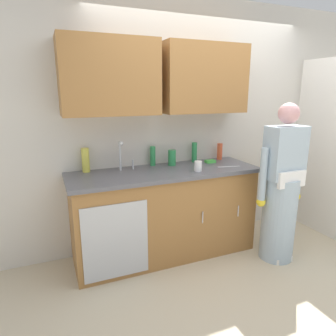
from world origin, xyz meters
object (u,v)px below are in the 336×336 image
Objects in this scene: sink at (128,175)px; cup_by_sink at (198,166)px; bottle_water_tall at (194,152)px; knife_on_counter at (229,167)px; bottle_soap at (153,156)px; bottle_cleaner_spray at (220,151)px; person_at_sink at (281,196)px; sponge at (210,161)px; bottle_water_short at (172,158)px; bottle_dish_liquid at (86,160)px.

sink is 0.70m from cup_by_sink.
bottle_water_tall is 0.44m from knife_on_counter.
knife_on_counter is (0.73, -0.37, -0.10)m from bottle_soap.
bottle_soap reaches higher than bottle_cleaner_spray.
cup_by_sink reaches higher than knife_on_counter.
person_at_sink is 0.83m from sponge.
bottle_water_short is 0.46m from sponge.
knife_on_counter is at bearing -106.43° from bottle_cleaner_spray.
knife_on_counter is at bearing 4.53° from cup_by_sink.
bottle_dish_liquid is 0.91m from bottle_water_short.
person_at_sink is 7.26× the size of bottle_water_tall.
bottle_soap is at bearing 145.12° from person_at_sink.
sponge is at bearing 123.49° from knife_on_counter.
bottle_water_tall is at bearing -179.79° from bottle_cleaner_spray.
bottle_water_tall is (-0.34, -0.00, 0.02)m from bottle_cleaner_spray.
bottle_soap is (-1.10, 0.77, 0.35)m from person_at_sink.
person_at_sink reaches higher than knife_on_counter.
bottle_water_short is (-0.30, -0.06, -0.03)m from bottle_water_tall.
sink is 0.43m from bottle_soap.
person_at_sink is 7.68× the size of bottle_soap.
bottle_water_tall is at bearing 67.96° from cup_by_sink.
cup_by_sink is at bearing -20.96° from bottle_dish_liquid.
bottle_water_short reaches higher than cup_by_sink.
bottle_water_tall is at bearing 10.39° from bottle_water_short.
bottle_water_short is 1.64× the size of cup_by_sink.
sink reaches higher than sponge.
person_at_sink is 14.73× the size of sponge.
bottle_soap reaches higher than cup_by_sink.
knife_on_counter is 0.26m from sponge.
bottle_soap is at bearing 167.74° from knife_on_counter.
bottle_dish_liquid is at bearing 179.10° from bottle_water_tall.
bottle_water_tall is at bearing 144.48° from sponge.
knife_on_counter is at bearing 133.22° from person_at_sink.
sink is 1.56m from person_at_sink.
cup_by_sink is 0.43× the size of knife_on_counter.
person_at_sink is at bearing -51.03° from bottle_water_tall.
bottle_soap is 0.83m from bottle_cleaner_spray.
bottle_water_short is at bearing -4.68° from bottle_dish_liquid.
sink reaches higher than bottle_water_short.
bottle_cleaner_spray is 0.34m from bottle_water_tall.
bottle_cleaner_spray is 0.64m from bottle_water_short.
bottle_soap is 1.25× the size of bottle_water_short.
bottle_cleaner_spray is 1.13× the size of bottle_water_short.
bottle_dish_liquid reaches higher than bottle_water_short.
bottle_water_short is 1.54× the size of sponge.
sink is 1.08m from knife_on_counter.
bottle_soap is (0.71, -0.00, -0.02)m from bottle_dish_liquid.
bottle_soap is 1.92× the size of sponge.
bottle_cleaner_spray is at bearing 5.05° from bottle_water_short.
bottle_cleaner_spray is 0.63m from cup_by_sink.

